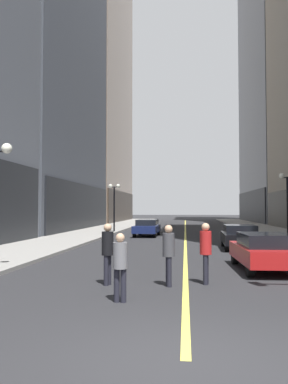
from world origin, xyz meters
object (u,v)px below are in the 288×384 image
at_px(pedestrian_with_orange_bag, 169,250).
at_px(street_lamp_right_mid, 288,192).
at_px(pedestrian_in_black_coat, 108,249).
at_px(street_lamp_left_far, 114,197).
at_px(car_red, 264,250).
at_px(car_black, 240,236).
at_px(car_navy, 147,227).
at_px(pedestrian_in_red_jacket, 206,248).
at_px(pedestrian_in_grey_suit, 120,262).

relative_size(pedestrian_with_orange_bag, street_lamp_right_mid, 0.39).
distance_m(pedestrian_in_black_coat, street_lamp_left_far, 24.76).
relative_size(car_red, pedestrian_with_orange_bag, 2.53).
xyz_separation_m(car_black, street_lamp_right_mid, (3.46, 3.69, 2.54)).
distance_m(car_navy, street_lamp_left_far, 5.70).
height_order(car_red, car_navy, same).
distance_m(pedestrian_in_red_jacket, pedestrian_in_grey_suit, 3.25).
relative_size(car_navy, street_lamp_right_mid, 1.05).
bearing_deg(car_navy, pedestrian_in_black_coat, -87.74).
bearing_deg(street_lamp_right_mid, car_navy, 147.51).
distance_m(car_black, car_navy, 11.39).
distance_m(car_navy, pedestrian_in_red_jacket, 20.37).
height_order(pedestrian_in_red_jacket, street_lamp_left_far, street_lamp_left_far).
xyz_separation_m(pedestrian_in_red_jacket, pedestrian_in_black_coat, (-2.82, -0.42, -0.01)).
xyz_separation_m(pedestrian_in_red_jacket, street_lamp_left_far, (-6.99, 23.89, 2.22)).
bearing_deg(pedestrian_with_orange_bag, pedestrian_in_black_coat, 179.58).
distance_m(pedestrian_in_red_jacket, pedestrian_with_orange_bag, 1.15).
relative_size(pedestrian_in_red_jacket, street_lamp_right_mid, 0.40).
relative_size(pedestrian_in_black_coat, pedestrian_in_grey_suit, 1.09).
height_order(pedestrian_in_black_coat, street_lamp_left_far, street_lamp_left_far).
bearing_deg(street_lamp_right_mid, pedestrian_in_black_coat, -120.85).
xyz_separation_m(pedestrian_in_red_jacket, street_lamp_right_mid, (5.81, 14.03, 2.22)).
distance_m(pedestrian_with_orange_bag, street_lamp_left_far, 25.13).
height_order(pedestrian_in_red_jacket, pedestrian_in_grey_suit, pedestrian_in_red_jacket).
distance_m(car_red, car_black, 7.55).
xyz_separation_m(car_red, pedestrian_in_black_coat, (-5.02, -3.22, 0.32)).
relative_size(pedestrian_with_orange_bag, street_lamp_left_far, 0.39).
bearing_deg(pedestrian_in_red_jacket, pedestrian_in_grey_suit, -130.67).
distance_m(pedestrian_in_black_coat, street_lamp_right_mid, 16.98).
bearing_deg(pedestrian_in_red_jacket, car_red, 51.87).
height_order(car_red, pedestrian_with_orange_bag, pedestrian_with_orange_bag).
bearing_deg(car_red, pedestrian_in_black_coat, -147.30).
bearing_deg(pedestrian_in_grey_suit, car_black, 70.77).
height_order(pedestrian_in_red_jacket, pedestrian_in_black_coat, pedestrian_in_red_jacket).
height_order(pedestrian_in_grey_suit, street_lamp_right_mid, street_lamp_right_mid).
relative_size(car_red, car_black, 1.07).
height_order(car_black, car_navy, same).
bearing_deg(street_lamp_right_mid, street_lamp_left_far, 142.40).
bearing_deg(pedestrian_with_orange_bag, pedestrian_in_red_jacket, 22.25).
bearing_deg(pedestrian_in_grey_suit, car_red, 50.66).
bearing_deg(pedestrian_in_red_jacket, pedestrian_in_black_coat, -171.49).
bearing_deg(pedestrian_in_black_coat, car_navy, 92.26).
bearing_deg(car_navy, street_lamp_left_far, 131.16).
height_order(pedestrian_in_red_jacket, street_lamp_right_mid, street_lamp_right_mid).
relative_size(car_black, street_lamp_left_far, 0.93).
height_order(car_red, pedestrian_in_red_jacket, pedestrian_in_red_jacket).
relative_size(car_navy, pedestrian_in_grey_suit, 2.87).
height_order(pedestrian_in_black_coat, street_lamp_right_mid, street_lamp_right_mid).
distance_m(car_black, street_lamp_left_far, 16.64).
xyz_separation_m(car_black, pedestrian_in_black_coat, (-5.17, -10.77, 0.32)).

